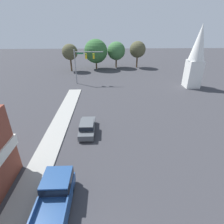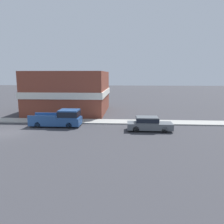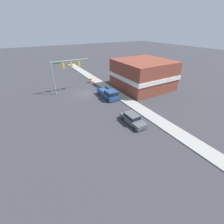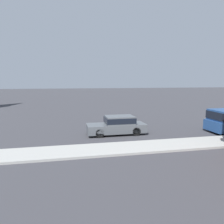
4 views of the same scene
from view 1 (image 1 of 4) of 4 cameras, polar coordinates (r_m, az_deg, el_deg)
The scene contains 8 objects.
far_signal_assembly at distance 39.16m, azimuth -9.33°, elevation 16.50°, with size 6.14×0.49×7.28m.
car_lead at distance 21.40m, azimuth -8.09°, elevation -4.77°, with size 1.76×4.67×1.48m.
pickup_truck_parked at distance 14.22m, azimuth -18.17°, elevation -25.05°, with size 2.14×5.69×1.92m.
church_steeple at distance 39.78m, azimuth 25.92°, elevation 16.19°, with size 3.08×3.08×12.18m.
backdrop_tree_left_far at distance 51.75m, azimuth -13.60°, elevation 18.49°, with size 4.25×4.25×7.33m.
backdrop_tree_left_mid at distance 53.40m, azimuth -5.29°, elevation 19.15°, with size 6.66×6.66×8.38m.
backdrop_tree_center at distance 55.17m, azimuth 1.41°, elevation 19.31°, with size 5.29×5.29×7.54m.
backdrop_tree_right_mid at distance 55.80m, azimuth 8.37°, elevation 19.54°, with size 4.75×4.75×7.65m.
Camera 1 is at (0.48, -3.78, 11.79)m, focal length 28.00 mm.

